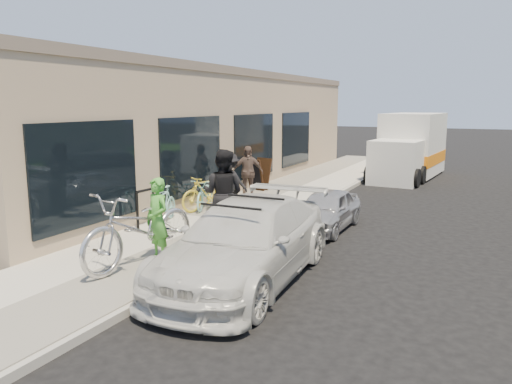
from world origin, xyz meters
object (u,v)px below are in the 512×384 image
(sedan_silver, at_px, (326,210))
(cruiser_bike_a, at_px, (164,205))
(tandem_bike, at_px, (141,228))
(sandwich_board, at_px, (258,174))
(cruiser_bike_b, at_px, (205,194))
(bike_rack, at_px, (145,204))
(bystander_a, at_px, (230,181))
(bystander_b, at_px, (247,173))
(moving_truck, at_px, (410,149))
(cruiser_bike_c, at_px, (207,193))
(woman_rider, at_px, (157,220))
(sedan_white, at_px, (245,242))
(man_standing, at_px, (223,194))

(sedan_silver, xyz_separation_m, cruiser_bike_a, (-3.62, -1.68, 0.11))
(tandem_bike, distance_m, cruiser_bike_a, 3.29)
(sandwich_board, height_order, cruiser_bike_b, sandwich_board)
(bike_rack, height_order, sandwich_board, sandwich_board)
(bystander_a, bearing_deg, bystander_b, -83.50)
(moving_truck, distance_m, cruiser_bike_c, 10.73)
(woman_rider, bearing_deg, sedan_white, 23.15)
(sedan_silver, bearing_deg, sedan_white, -91.21)
(man_standing, bearing_deg, cruiser_bike_b, -57.10)
(cruiser_bike_c, xyz_separation_m, bystander_b, (0.24, 2.01, 0.32))
(bystander_a, bearing_deg, bike_rack, 71.78)
(tandem_bike, bearing_deg, sandwich_board, 108.34)
(cruiser_bike_a, height_order, cruiser_bike_b, cruiser_bike_a)
(sedan_white, distance_m, tandem_bike, 1.96)
(moving_truck, distance_m, bystander_a, 10.10)
(tandem_bike, bearing_deg, sedan_white, 20.35)
(sedan_silver, bearing_deg, man_standing, -126.14)
(bystander_b, bearing_deg, cruiser_bike_a, -125.44)
(tandem_bike, height_order, bystander_b, bystander_b)
(sedan_white, xyz_separation_m, bystander_a, (-2.85, 4.62, 0.23))
(sedan_white, bearing_deg, bystander_b, 113.63)
(sandwich_board, height_order, bystander_b, bystander_b)
(moving_truck, height_order, cruiser_bike_a, moving_truck)
(sedan_silver, bearing_deg, bystander_a, 170.68)
(sedan_white, relative_size, tandem_bike, 1.85)
(sandwich_board, bearing_deg, tandem_bike, -62.86)
(bystander_a, bearing_deg, moving_truck, -111.26)
(man_standing, relative_size, cruiser_bike_b, 1.21)
(sandwich_board, height_order, woman_rider, woman_rider)
(sedan_silver, bearing_deg, cruiser_bike_b, 176.92)
(bike_rack, distance_m, bystander_b, 4.30)
(cruiser_bike_c, distance_m, bystander_a, 0.74)
(bike_rack, height_order, bystander_a, bystander_a)
(man_standing, bearing_deg, cruiser_bike_c, -57.28)
(sedan_silver, distance_m, cruiser_bike_a, 3.99)
(sedan_white, height_order, sedan_silver, sedan_white)
(sedan_white, height_order, cruiser_bike_c, sedan_white)
(tandem_bike, bearing_deg, woman_rider, 79.18)
(bike_rack, relative_size, sedan_silver, 0.32)
(sedan_white, height_order, tandem_bike, tandem_bike)
(woman_rider, xyz_separation_m, cruiser_bike_a, (-1.71, 2.53, -0.34))
(tandem_bike, distance_m, cruiser_bike_b, 5.04)
(sandwich_board, bearing_deg, cruiser_bike_a, -73.96)
(bike_rack, relative_size, cruiser_bike_a, 0.62)
(cruiser_bike_b, bearing_deg, sedan_silver, -21.51)
(sedan_silver, xyz_separation_m, cruiser_bike_c, (-3.44, 0.02, 0.15))
(bike_rack, relative_size, woman_rider, 0.59)
(sandwich_board, distance_m, sedan_silver, 5.13)
(bike_rack, distance_m, bystander_a, 2.86)
(cruiser_bike_c, bearing_deg, sedan_silver, 21.71)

